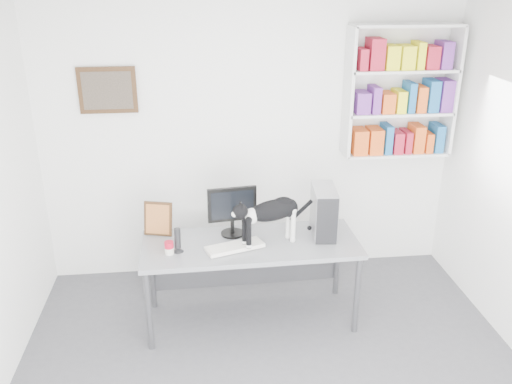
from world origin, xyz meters
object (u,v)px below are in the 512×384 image
monitor (232,211)px  bookshelf (400,92)px  speaker (178,240)px  soup_can (169,248)px  leaning_print (158,218)px  cat (271,222)px  keyboard (235,247)px  pc_tower (324,211)px  desk (251,281)px

monitor → bookshelf: bearing=14.0°
speaker → soup_can: (-0.07, -0.03, -0.05)m
monitor → soup_can: monitor is taller
leaning_print → cat: cat is taller
leaning_print → cat: size_ratio=0.46×
keyboard → cat: 0.36m
pc_tower → soup_can: pc_tower is taller
desk → speaker: speaker is taller
keyboard → soup_can: 0.54m
keyboard → cat: (0.31, 0.05, 0.19)m
keyboard → soup_can: size_ratio=4.40×
keyboard → monitor: bearing=71.6°
keyboard → pc_tower: size_ratio=1.13×
keyboard → desk: bearing=15.4°
keyboard → leaning_print: (-0.64, 0.34, 0.14)m
pc_tower → leaning_print: pc_tower is taller
bookshelf → speaker: bookshelf is taller
bookshelf → leaning_print: size_ratio=4.04×
monitor → pc_tower: (0.79, -0.07, -0.01)m
bookshelf → leaning_print: bearing=-166.3°
soup_can → pc_tower: bearing=9.7°
soup_can → cat: cat is taller
monitor → keyboard: bearing=-97.4°
bookshelf → pc_tower: bookshelf is taller
pc_tower → speaker: 1.27m
speaker → pc_tower: bearing=15.7°
desk → keyboard: keyboard is taller
keyboard → cat: cat is taller
speaker → soup_can: bearing=-147.8°
bookshelf → soup_can: 2.58m
bookshelf → monitor: (-1.64, -0.63, -0.86)m
desk → leaning_print: 0.98m
pc_tower → speaker: (-1.25, -0.19, -0.10)m
desk → speaker: 0.78m
soup_can → desk: bearing=10.4°
desk → soup_can: bearing=-170.9°
monitor → speaker: (-0.47, -0.26, -0.12)m
speaker → leaning_print: (-0.17, 0.34, 0.05)m
keyboard → cat: bearing=-9.3°
soup_can → cat: 0.86m
cat → speaker: bearing=162.9°
leaning_print → cat: (0.94, -0.29, 0.05)m
monitor → keyboard: 0.34m
monitor → cat: (0.31, -0.22, -0.02)m
bookshelf → cat: size_ratio=1.85×
speaker → monitor: bearing=36.4°
desk → monitor: monitor is taller
desk → leaning_print: (-0.78, 0.25, 0.54)m
monitor → soup_can: (-0.54, -0.30, -0.17)m
pc_tower → cat: size_ratio=0.63×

